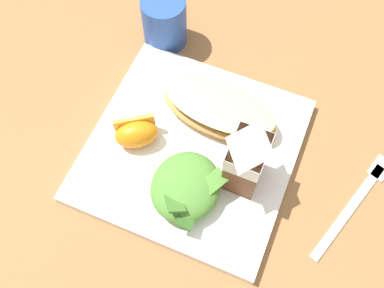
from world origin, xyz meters
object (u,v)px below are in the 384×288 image
Objects in this scene: milk_carton at (247,158)px; drinking_blue_cup at (164,21)px; white_plate at (192,150)px; cheesy_pizza_bread at (219,110)px; orange_wedge_front at (136,133)px; green_salad_pile at (186,187)px; metal_fork at (358,198)px.

milk_carton is 0.27m from drinking_blue_cup.
milk_carton is at bearing 80.19° from white_plate.
cheesy_pizza_bread is 1.58× the size of milk_carton.
milk_carton reaches higher than cheesy_pizza_bread.
orange_wedge_front is 0.82× the size of drinking_blue_cup.
orange_wedge_front is at bearing -116.16° from green_salad_pile.
green_salad_pile is 0.09m from milk_carton.
metal_fork is at bearing 95.21° from white_plate.
cheesy_pizza_bread is at bearing -178.99° from green_salad_pile.
orange_wedge_front is at bearing 12.81° from drinking_blue_cup.
orange_wedge_front is (0.08, -0.09, 0.00)m from cheesy_pizza_bread.
green_salad_pile is 0.56× the size of metal_fork.
milk_carton reaches higher than green_salad_pile.
milk_carton is at bearing 91.94° from orange_wedge_front.
green_salad_pile is at bearing -68.32° from metal_fork.
metal_fork is (-0.09, 0.22, -0.03)m from green_salad_pile.
orange_wedge_front reaches higher than white_plate.
drinking_blue_cup reaches higher than white_plate.
cheesy_pizza_bread is 0.94× the size of metal_fork.
cheesy_pizza_bread is 1.67× the size of green_salad_pile.
green_salad_pile is at bearing 63.84° from orange_wedge_front.
green_salad_pile reaches higher than orange_wedge_front.
milk_carton is 0.60× the size of metal_fork.
white_plate is 4.01× the size of orange_wedge_front.
milk_carton reaches higher than metal_fork.
drinking_blue_cup is (-0.17, -0.12, 0.03)m from white_plate.
cheesy_pizza_bread is at bearing -100.07° from metal_fork.
green_salad_pile is (0.06, 0.02, 0.03)m from white_plate.
orange_wedge_front is (-0.05, -0.09, -0.00)m from green_salad_pile.
drinking_blue_cup is at bearing -129.65° from cheesy_pizza_bread.
milk_carton is (0.01, 0.08, 0.07)m from white_plate.
cheesy_pizza_bread is at bearing 164.98° from white_plate.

